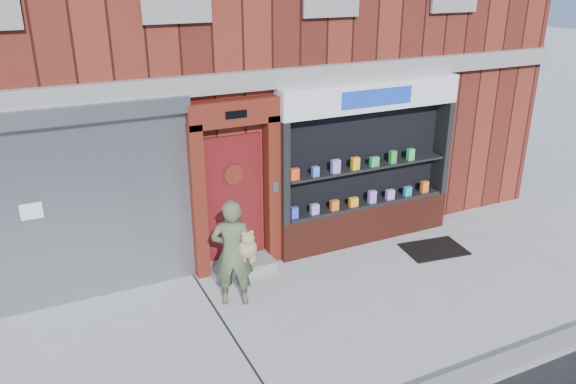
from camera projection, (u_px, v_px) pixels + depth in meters
ground at (330, 310)px, 8.44m from camera, size 80.00×80.00×0.00m
building at (195, 8)px, 11.97m from camera, size 12.00×8.16×8.00m
shutter_bay at (89, 193)px, 8.20m from camera, size 3.10×0.30×3.04m
red_door_bay at (236, 187)px, 9.15m from camera, size 1.52×0.58×2.90m
pharmacy_bay at (366, 171)px, 10.15m from camera, size 3.50×0.41×3.00m
woman at (234, 252)px, 8.32m from camera, size 0.73×0.61×1.70m
doormat at (434, 249)px, 10.23m from camera, size 1.18×0.90×0.03m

